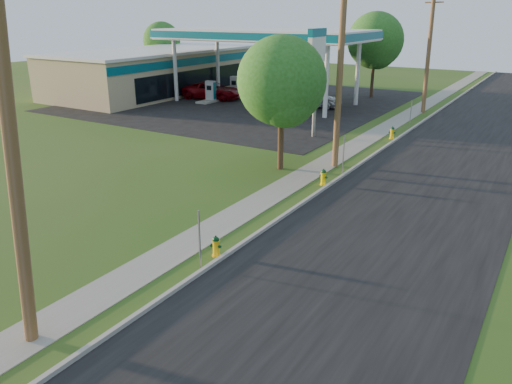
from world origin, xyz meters
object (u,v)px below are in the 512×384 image
utility_pole_near (12,159)px  hydrant_mid (323,177)px  hydrant_far (392,133)px  tree_lot (376,43)px  fuel_pump_sw (235,89)px  price_pylon (317,52)px  fuel_pump_se (319,96)px  car_red (212,91)px  utility_pole_far (429,52)px  tree_back (162,42)px  utility_pole_mid (340,72)px  fuel_pump_nw (211,94)px  car_silver (315,98)px  hydrant_near (216,246)px  fuel_pump_ne (298,103)px  tree_verge (283,85)px

utility_pole_near → hydrant_mid: 15.49m
hydrant_far → tree_lot: bearing=113.7°
fuel_pump_sw → price_pylon: 18.72m
fuel_pump_se → car_red: fuel_pump_se is taller
utility_pole_far → fuel_pump_se: (-8.90, -1.00, -4.08)m
fuel_pump_sw → tree_back: bearing=157.0°
utility_pole_mid → fuel_pump_se: bearing=117.6°
fuel_pump_nw → hydrant_far: (18.60, -5.36, -0.31)m
price_pylon → tree_lot: 17.88m
car_silver → car_red: bearing=97.5°
tree_lot → tree_back: (-26.62, 0.09, -0.73)m
utility_pole_mid → utility_pole_far: size_ratio=1.03×
tree_lot → tree_back: 26.63m
tree_lot → hydrant_near: (6.93, -35.08, -4.73)m
tree_lot → car_red: size_ratio=1.38×
tree_back → hydrant_mid: bearing=-38.3°
fuel_pump_sw → car_red: (-0.75, -2.74, 0.07)m
fuel_pump_sw → hydrant_far: (18.60, -9.36, -0.31)m
tree_back → hydrant_near: tree_back is taller
fuel_pump_sw → fuel_pump_se: 9.00m
fuel_pump_nw → hydrant_near: bearing=-53.1°
utility_pole_mid → hydrant_near: utility_pole_mid is taller
utility_pole_mid → fuel_pump_sw: utility_pole_mid is taller
car_red → hydrant_mid: bearing=-141.1°
utility_pole_mid → fuel_pump_se: utility_pole_mid is taller
fuel_pump_ne → car_silver: (0.26, 2.63, 0.08)m
fuel_pump_se → car_silver: bearing=-79.3°
utility_pole_far → car_red: bearing=-168.7°
tree_back → hydrant_far: 37.18m
car_silver → utility_pole_near: bearing=-165.9°
utility_pole_mid → tree_verge: size_ratio=1.44×
fuel_pump_ne → tree_lot: (2.75, 10.23, 4.37)m
fuel_pump_sw → utility_pole_far: bearing=3.2°
tree_verge → hydrant_mid: 5.08m
hydrant_mid → car_silver: size_ratio=0.17×
hydrant_mid → car_red: car_red is taller
utility_pole_near → utility_pole_mid: size_ratio=0.97×
fuel_pump_se → hydrant_mid: size_ratio=3.93×
utility_pole_mid → hydrant_far: 8.92m
fuel_pump_ne → hydrant_far: fuel_pump_ne is taller
tree_lot → hydrant_mid: size_ratio=9.71×
price_pylon → hydrant_near: 18.67m
hydrant_near → car_silver: 29.06m
tree_lot → fuel_pump_sw: bearing=-152.1°
fuel_pump_nw → fuel_pump_ne: bearing=0.0°
car_red → tree_verge: bearing=-143.8°
tree_verge → car_silver: tree_verge is taller
fuel_pump_sw → car_red: bearing=-105.3°
tree_back → car_red: tree_back is taller
hydrant_far → car_red: (-19.35, 6.62, 0.39)m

